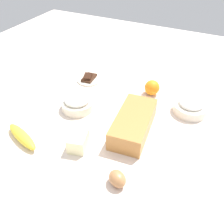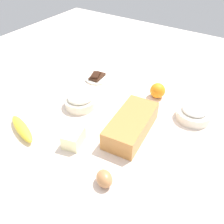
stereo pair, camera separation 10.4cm
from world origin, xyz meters
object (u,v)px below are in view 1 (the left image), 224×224
object	(u,v)px
flour_bowl	(77,103)
egg_near_butter	(117,179)
orange_fruit	(152,88)
chocolate_plate	(89,79)
loaf_pan	(134,123)
sugar_bowl	(191,106)
butter_block	(78,141)
banana	(22,136)

from	to	relation	value
flour_bowl	egg_near_butter	bearing A→B (deg)	49.39
orange_fruit	chocolate_plate	xyz separation A→B (m)	(0.02, -0.34, -0.03)
loaf_pan	chocolate_plate	xyz separation A→B (m)	(-0.26, -0.36, -0.03)
sugar_bowl	egg_near_butter	bearing A→B (deg)	-14.98
sugar_bowl	flour_bowl	bearing A→B (deg)	-66.54
flour_bowl	egg_near_butter	size ratio (longest dim) A/B	2.18
chocolate_plate	egg_near_butter	bearing A→B (deg)	38.19
butter_block	orange_fruit	bearing A→B (deg)	164.08
loaf_pan	flour_bowl	bearing A→B (deg)	-101.06
sugar_bowl	egg_near_butter	distance (m)	0.50
butter_block	chocolate_plate	xyz separation A→B (m)	(-0.44, -0.21, -0.02)
sugar_bowl	banana	xyz separation A→B (m)	(0.47, -0.55, -0.01)
loaf_pan	orange_fruit	xyz separation A→B (m)	(-0.29, -0.02, -0.01)
banana	egg_near_butter	bearing A→B (deg)	87.36
loaf_pan	sugar_bowl	bearing A→B (deg)	135.27
banana	orange_fruit	xyz separation A→B (m)	(-0.53, 0.35, 0.02)
butter_block	chocolate_plate	world-z (taller)	butter_block
sugar_bowl	chocolate_plate	world-z (taller)	sugar_bowl
flour_bowl	chocolate_plate	bearing A→B (deg)	-161.69
banana	chocolate_plate	size ratio (longest dim) A/B	1.46
loaf_pan	chocolate_plate	distance (m)	0.45
chocolate_plate	loaf_pan	bearing A→B (deg)	53.98
sugar_bowl	chocolate_plate	distance (m)	0.54
sugar_bowl	chocolate_plate	bearing A→B (deg)	-93.89
butter_block	sugar_bowl	bearing A→B (deg)	140.33
banana	egg_near_butter	size ratio (longest dim) A/B	2.88
sugar_bowl	butter_block	bearing A→B (deg)	-39.67
loaf_pan	butter_block	size ratio (longest dim) A/B	3.25
flour_bowl	egg_near_butter	xyz separation A→B (m)	(0.29, 0.33, -0.01)
chocolate_plate	butter_block	bearing A→B (deg)	25.59
chocolate_plate	banana	bearing A→B (deg)	-0.73
egg_near_butter	sugar_bowl	bearing A→B (deg)	165.02
flour_bowl	orange_fruit	xyz separation A→B (m)	(-0.26, 0.26, 0.00)
flour_bowl	banana	size ratio (longest dim) A/B	0.76
banana	orange_fruit	size ratio (longest dim) A/B	2.60
egg_near_butter	butter_block	bearing A→B (deg)	-112.98
loaf_pan	egg_near_butter	world-z (taller)	loaf_pan
sugar_bowl	orange_fruit	distance (m)	0.21
banana	egg_near_butter	xyz separation A→B (m)	(0.02, 0.42, 0.01)
loaf_pan	butter_block	world-z (taller)	loaf_pan
loaf_pan	egg_near_butter	size ratio (longest dim) A/B	4.43
sugar_bowl	orange_fruit	size ratio (longest dim) A/B	2.04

